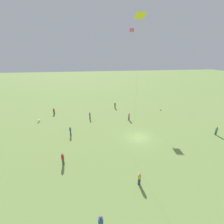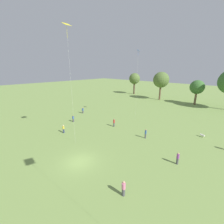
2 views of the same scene
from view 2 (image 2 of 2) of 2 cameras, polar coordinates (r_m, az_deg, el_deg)
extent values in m
plane|color=#7A994C|center=(22.45, -12.20, -18.05)|extent=(240.00, 240.00, 0.00)
cylinder|color=brown|center=(75.43, 8.42, 8.90)|extent=(0.77, 0.77, 5.55)
sphere|color=#516B33|center=(74.96, 8.58, 12.48)|extent=(5.22, 5.22, 5.22)
cylinder|color=brown|center=(64.11, 17.79, 7.01)|extent=(0.69, 0.69, 5.67)
sphere|color=#516B33|center=(63.53, 18.20, 11.58)|extent=(6.16, 6.16, 6.16)
cylinder|color=brown|center=(60.53, 29.17, 4.54)|extent=(0.70, 0.70, 4.38)
sphere|color=#38662D|center=(59.97, 29.70, 8.25)|extent=(4.77, 4.77, 4.77)
cylinder|color=#4C4C51|center=(28.74, 12.60, -8.92)|extent=(0.36, 0.36, 0.89)
cylinder|color=#2D5193|center=(28.42, 12.70, -7.51)|extent=(0.43, 0.43, 0.67)
sphere|color=#A87A56|center=(28.24, 12.76, -6.66)|extent=(0.24, 0.24, 0.24)
cylinder|color=#4C4C51|center=(17.36, 4.36, -28.09)|extent=(0.44, 0.44, 0.85)
cylinder|color=pink|center=(16.84, 4.43, -26.25)|extent=(0.51, 0.51, 0.67)
sphere|color=tan|center=(16.53, 4.47, -25.09)|extent=(0.24, 0.24, 0.24)
cylinder|color=#4C4C51|center=(37.44, -14.51, -3.06)|extent=(0.43, 0.43, 0.75)
cylinder|color=#2D5193|center=(37.22, -14.58, -2.08)|extent=(0.51, 0.51, 0.60)
sphere|color=brown|center=(37.10, -14.63, -1.47)|extent=(0.24, 0.24, 0.24)
cylinder|color=#4C4C51|center=(43.78, -11.04, 0.06)|extent=(0.53, 0.53, 0.80)
cylinder|color=#2D5193|center=(43.59, -11.09, 0.96)|extent=(0.62, 0.62, 0.63)
sphere|color=#A87A56|center=(43.48, -11.12, 1.51)|extent=(0.24, 0.24, 0.24)
cylinder|color=#4C4C51|center=(23.10, 23.62, -16.74)|extent=(0.40, 0.40, 0.92)
cylinder|color=purple|center=(22.71, 23.85, -15.14)|extent=(0.48, 0.48, 0.58)
sphere|color=tan|center=(22.50, 23.97, -14.25)|extent=(0.24, 0.24, 0.24)
cylinder|color=#333D5B|center=(31.74, -17.93, -6.85)|extent=(0.32, 0.32, 0.88)
cylinder|color=gold|center=(31.47, -18.04, -5.64)|extent=(0.38, 0.38, 0.57)
sphere|color=beige|center=(31.32, -18.11, -4.95)|extent=(0.24, 0.24, 0.24)
cylinder|color=#4C4C51|center=(33.36, 0.77, -4.87)|extent=(0.44, 0.44, 0.84)
cylinder|color=#B72D2D|center=(33.09, 0.77, -3.61)|extent=(0.52, 0.52, 0.72)
sphere|color=#A87A56|center=(32.92, 0.77, -2.83)|extent=(0.24, 0.24, 0.24)
cube|color=blue|center=(36.98, 10.02, 22.06)|extent=(0.90, 0.93, 0.45)
cylinder|color=blue|center=(36.92, 9.97, 20.98)|extent=(0.04, 0.04, 0.98)
cylinder|color=silver|center=(37.06, 9.39, 9.44)|extent=(0.01, 0.01, 16.31)
cube|color=yellow|center=(25.16, -17.00, 29.39)|extent=(1.11, 1.19, 0.48)
cylinder|color=yellow|center=(24.94, -16.77, 27.04)|extent=(0.04, 0.04, 1.44)
cylinder|color=silver|center=(24.70, -15.19, 8.13)|extent=(0.01, 0.01, 18.47)
cylinder|color=silver|center=(33.27, 31.28, -7.62)|extent=(0.67, 0.46, 0.33)
sphere|color=silver|center=(33.40, 30.67, -7.34)|extent=(0.30, 0.30, 0.30)
cylinder|color=silver|center=(33.37, 31.21, -8.03)|extent=(0.15, 0.15, 0.19)
camera|label=1|loc=(43.31, -22.02, 17.93)|focal=24.00mm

